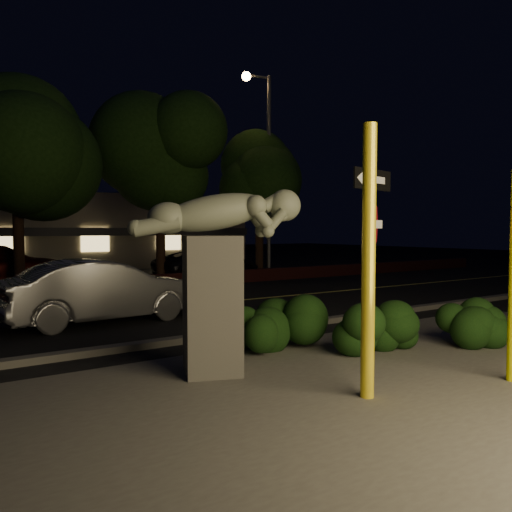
{
  "coord_description": "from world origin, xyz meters",
  "views": [
    {
      "loc": [
        -5.2,
        -5.44,
        2.09
      ],
      "look_at": [
        0.01,
        2.37,
        1.6
      ],
      "focal_mm": 35.0,
      "sensor_mm": 36.0,
      "label": 1
    }
  ],
  "objects_px": {
    "streetlight": "(265,157)",
    "silver_sedan": "(103,291)",
    "parked_car_dark": "(207,264)",
    "signpost": "(373,225)",
    "sculpture": "(215,260)",
    "yellow_pole_left": "(368,263)"
  },
  "relations": [
    {
      "from": "signpost",
      "to": "sculpture",
      "type": "distance_m",
      "value": 2.64
    },
    {
      "from": "yellow_pole_left",
      "to": "signpost",
      "type": "bearing_deg",
      "value": 41.7
    },
    {
      "from": "sculpture",
      "to": "yellow_pole_left",
      "type": "bearing_deg",
      "value": -41.84
    },
    {
      "from": "yellow_pole_left",
      "to": "signpost",
      "type": "distance_m",
      "value": 2.0
    },
    {
      "from": "silver_sedan",
      "to": "yellow_pole_left",
      "type": "bearing_deg",
      "value": -174.61
    },
    {
      "from": "silver_sedan",
      "to": "sculpture",
      "type": "bearing_deg",
      "value": 177.35
    },
    {
      "from": "silver_sedan",
      "to": "parked_car_dark",
      "type": "distance_m",
      "value": 10.01
    },
    {
      "from": "sculpture",
      "to": "streetlight",
      "type": "bearing_deg",
      "value": 73.04
    },
    {
      "from": "parked_car_dark",
      "to": "streetlight",
      "type": "bearing_deg",
      "value": -96.48
    },
    {
      "from": "signpost",
      "to": "silver_sedan",
      "type": "distance_m",
      "value": 6.36
    },
    {
      "from": "streetlight",
      "to": "parked_car_dark",
      "type": "distance_m",
      "value": 5.5
    },
    {
      "from": "parked_car_dark",
      "to": "sculpture",
      "type": "bearing_deg",
      "value": 150.06
    },
    {
      "from": "streetlight",
      "to": "signpost",
      "type": "bearing_deg",
      "value": -104.44
    },
    {
      "from": "yellow_pole_left",
      "to": "sculpture",
      "type": "height_order",
      "value": "yellow_pole_left"
    },
    {
      "from": "signpost",
      "to": "streetlight",
      "type": "distance_m",
      "value": 14.9
    },
    {
      "from": "sculpture",
      "to": "parked_car_dark",
      "type": "distance_m",
      "value": 14.02
    },
    {
      "from": "silver_sedan",
      "to": "streetlight",
      "type": "bearing_deg",
      "value": -56.97
    },
    {
      "from": "streetlight",
      "to": "silver_sedan",
      "type": "xyz_separation_m",
      "value": [
        -9.47,
        -7.26,
        -4.64
      ]
    },
    {
      "from": "yellow_pole_left",
      "to": "sculpture",
      "type": "relative_size",
      "value": 1.26
    },
    {
      "from": "signpost",
      "to": "parked_car_dark",
      "type": "height_order",
      "value": "signpost"
    },
    {
      "from": "streetlight",
      "to": "silver_sedan",
      "type": "relative_size",
      "value": 2.07
    },
    {
      "from": "signpost",
      "to": "streetlight",
      "type": "height_order",
      "value": "streetlight"
    }
  ]
}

